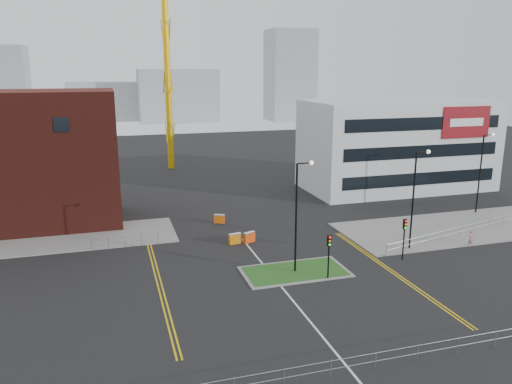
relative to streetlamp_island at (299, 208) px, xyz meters
The scene contains 26 objects.
ground 9.91m from the streetlamp_island, 105.50° to the right, with size 200.00×200.00×0.00m, color black.
pavement_left 26.80m from the streetlamp_island, 147.78° to the left, with size 28.00×8.00×0.12m, color slate.
pavement_right 21.35m from the streetlamp_island, 16.87° to the left, with size 24.00×10.00×0.12m, color slate.
island_kerb 5.38m from the streetlamp_island, behind, with size 8.60×4.60×0.08m, color slate.
grass_island 5.36m from the streetlamp_island, behind, with size 8.00×4.00×0.12m, color #204A18.
office_block 33.78m from the streetlamp_island, 45.22° to the left, with size 25.00×12.20×12.00m.
streetlamp_island is the anchor object (origin of this frame).
streetlamp_right_near 12.17m from the streetlamp_island, ahead, with size 1.46×0.36×9.18m.
streetlamp_right_far 27.86m from the streetlamp_island, 21.04° to the left, with size 1.46×0.36×9.18m.
traffic_light_island 3.92m from the streetlamp_island, 48.59° to the right, with size 0.28×0.33×3.65m.
traffic_light_right 10.19m from the streetlamp_island, ahead, with size 0.28×0.33×3.65m.
railing_front 14.91m from the streetlamp_island, 99.00° to the right, with size 24.05×0.05×1.10m.
railing_left 17.22m from the streetlamp_island, 142.89° to the left, with size 6.05×0.05×1.10m.
railing_right 19.18m from the streetlamp_island, 10.84° to the left, with size 19.05×5.05×1.10m.
centre_line 8.38m from the streetlamp_island, 110.29° to the right, with size 0.15×30.00×0.01m, color silver.
yellow_left_a 12.61m from the streetlamp_island, 169.89° to the left, with size 0.12×24.00×0.01m, color gold.
yellow_left_b 12.35m from the streetlamp_island, 169.62° to the left, with size 0.12×24.00×0.01m, color gold.
yellow_right_a 9.29m from the streetlamp_island, 15.36° to the right, with size 0.12×20.00×0.01m, color gold.
yellow_right_b 9.53m from the streetlamp_island, 14.78° to the right, with size 0.12×20.00×0.01m, color gold.
skyline_b 122.28m from the streetlamp_island, 86.35° to the left, with size 24.00×12.00×16.00m, color gray.
skyline_c 124.87m from the streetlamp_island, 69.91° to the left, with size 14.00×12.00×28.00m, color gray.
skyline_d 132.40m from the streetlamp_island, 94.43° to the left, with size 30.00×12.00×12.00m, color gray.
pedestrian 18.29m from the streetlamp_island, ahead, with size 0.58×0.38×1.59m, color #C68087.
barrier_left 9.90m from the streetlamp_island, 111.92° to the left, with size 1.26×0.62×1.01m.
barrier_mid 9.54m from the streetlamp_island, 102.84° to the left, with size 1.26×0.87×1.01m.
barrier_right 15.94m from the streetlamp_island, 102.26° to the left, with size 1.17×0.80×0.94m.
Camera 1 is at (-11.92, -27.38, 16.13)m, focal length 35.00 mm.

